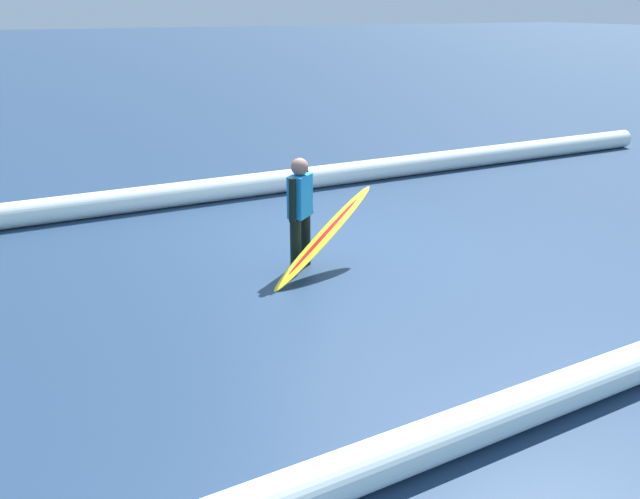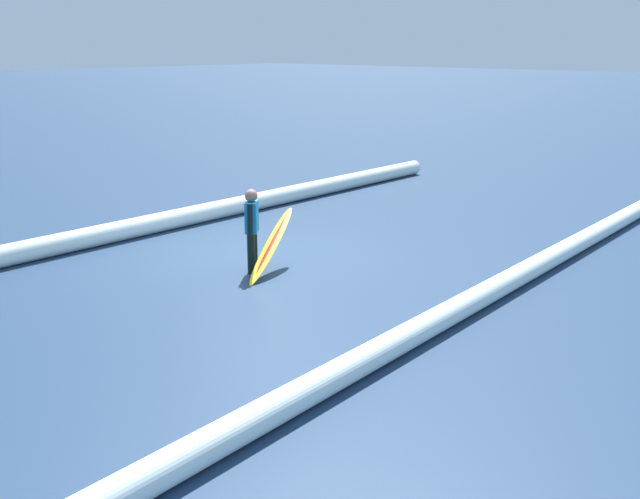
{
  "view_description": "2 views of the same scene",
  "coord_description": "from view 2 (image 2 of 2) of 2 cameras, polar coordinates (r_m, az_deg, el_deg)",
  "views": [
    {
      "loc": [
        4.2,
        8.03,
        3.23
      ],
      "look_at": [
        1.36,
        2.23,
        0.87
      ],
      "focal_mm": 37.85,
      "sensor_mm": 36.0,
      "label": 1
    },
    {
      "loc": [
        9.51,
        9.95,
        3.86
      ],
      "look_at": [
        0.66,
        2.0,
        0.61
      ],
      "focal_mm": 42.82,
      "sensor_mm": 36.0,
      "label": 2
    }
  ],
  "objects": [
    {
      "name": "ground_plane",
      "position": [
        14.3,
        -4.19,
        -0.43
      ],
      "size": [
        189.49,
        189.49,
        0.0
      ],
      "primitive_type": "plane",
      "color": "navy"
    },
    {
      "name": "wave_crest_midground",
      "position": [
        11.98,
        12.64,
        -3.02
      ],
      "size": [
        23.93,
        1.83,
        0.35
      ],
      "primitive_type": "cylinder",
      "rotation": [
        0.0,
        1.57,
        0.06
      ],
      "color": "white",
      "rests_on": "ground_plane"
    },
    {
      "name": "wave_crest_foreground",
      "position": [
        15.06,
        -19.05,
        0.36
      ],
      "size": [
        23.93,
        0.98,
        0.4
      ],
      "primitive_type": "cylinder",
      "rotation": [
        0.0,
        1.57,
        0.02
      ],
      "color": "white",
      "rests_on": "ground_plane"
    },
    {
      "name": "surfer",
      "position": [
        13.13,
        -5.12,
        1.78
      ],
      "size": [
        0.42,
        0.44,
        1.45
      ],
      "rotation": [
        0.0,
        0.0,
        0.68
      ],
      "color": "black",
      "rests_on": "ground_plane"
    },
    {
      "name": "surfboard",
      "position": [
        13.18,
        -3.64,
        0.36
      ],
      "size": [
        1.76,
        0.89,
        0.98
      ],
      "color": "yellow",
      "rests_on": "ground_plane"
    }
  ]
}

